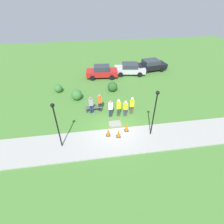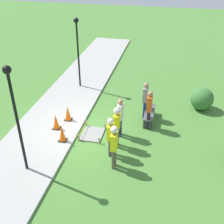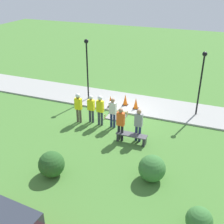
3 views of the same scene
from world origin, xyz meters
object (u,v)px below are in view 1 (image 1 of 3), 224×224
(traffic_cone_far_patch, at_px, (118,133))
(bystander_in_orange_shirt, at_px, (100,101))
(lamppost_far, at_px, (56,120))
(traffic_cone_near_patch, at_px, (108,132))
(bystander_in_gray_shirt, at_px, (110,108))
(traffic_cone_sidewalk_edge, at_px, (127,127))
(parked_car_black, at_px, (151,65))
(worker_assistant, at_px, (132,104))
(lamppost_near, at_px, (155,108))
(worker_supervisor, at_px, (125,107))
(parked_car_silver, at_px, (130,69))
(bystander_in_white_shirt, at_px, (91,104))
(parked_car_red, at_px, (102,72))
(worker_trainee, at_px, (119,106))
(park_bench, at_px, (94,108))

(traffic_cone_far_patch, relative_size, bystander_in_orange_shirt, 0.39)
(bystander_in_orange_shirt, height_order, lamppost_far, lamppost_far)
(traffic_cone_near_patch, height_order, bystander_in_gray_shirt, bystander_in_gray_shirt)
(traffic_cone_sidewalk_edge, relative_size, parked_car_black, 0.16)
(traffic_cone_far_patch, relative_size, traffic_cone_sidewalk_edge, 0.96)
(traffic_cone_near_patch, xyz_separation_m, worker_assistant, (2.62, 2.78, 0.65))
(lamppost_near, bearing_deg, worker_supervisor, 118.92)
(traffic_cone_near_patch, xyz_separation_m, lamppost_far, (-3.69, -0.61, 2.20))
(parked_car_silver, bearing_deg, bystander_in_white_shirt, -116.06)
(traffic_cone_far_patch, distance_m, bystander_in_gray_shirt, 2.93)
(bystander_in_orange_shirt, bearing_deg, parked_car_silver, 59.08)
(traffic_cone_far_patch, relative_size, worker_assistant, 0.40)
(parked_car_red, bearing_deg, parked_car_silver, 12.37)
(worker_trainee, relative_size, lamppost_far, 0.47)
(worker_trainee, bearing_deg, park_bench, 153.42)
(traffic_cone_far_patch, xyz_separation_m, parked_car_red, (-0.14, 11.67, 0.36))
(traffic_cone_near_patch, relative_size, traffic_cone_sidewalk_edge, 0.94)
(bystander_in_orange_shirt, bearing_deg, bystander_in_white_shirt, -162.41)
(traffic_cone_far_patch, bearing_deg, traffic_cone_near_patch, 161.49)
(worker_assistant, distance_m, bystander_in_orange_shirt, 3.09)
(parked_car_black, bearing_deg, worker_trainee, -132.68)
(traffic_cone_far_patch, height_order, parked_car_red, parked_car_red)
(traffic_cone_sidewalk_edge, xyz_separation_m, bystander_in_white_shirt, (-2.79, 3.13, 0.57))
(traffic_cone_near_patch, bearing_deg, lamppost_near, -5.57)
(park_bench, bearing_deg, worker_supervisor, -23.41)
(traffic_cone_far_patch, relative_size, parked_car_black, 0.16)
(lamppost_near, bearing_deg, traffic_cone_sidewalk_edge, 160.37)
(bystander_in_orange_shirt, bearing_deg, parked_car_black, 47.71)
(worker_supervisor, relative_size, lamppost_far, 0.44)
(worker_assistant, bearing_deg, lamppost_near, -73.95)
(park_bench, bearing_deg, worker_assistant, -15.19)
(traffic_cone_far_patch, distance_m, bystander_in_white_shirt, 4.27)
(worker_supervisor, relative_size, lamppost_near, 0.42)
(worker_assistant, xyz_separation_m, lamppost_far, (-6.31, -3.38, 1.55))
(traffic_cone_near_patch, bearing_deg, traffic_cone_far_patch, -18.51)
(bystander_in_gray_shirt, distance_m, lamppost_near, 4.51)
(traffic_cone_far_patch, height_order, bystander_in_gray_shirt, bystander_in_gray_shirt)
(traffic_cone_near_patch, relative_size, bystander_in_orange_shirt, 0.39)
(traffic_cone_sidewalk_edge, xyz_separation_m, worker_assistant, (1.01, 2.44, 0.63))
(traffic_cone_sidewalk_edge, distance_m, bystander_in_orange_shirt, 3.95)
(parked_car_red, relative_size, parked_car_silver, 0.95)
(parked_car_black, bearing_deg, traffic_cone_far_patch, -128.32)
(traffic_cone_near_patch, relative_size, bystander_in_white_shirt, 0.39)
(bystander_in_white_shirt, bearing_deg, bystander_in_orange_shirt, 17.59)
(traffic_cone_far_patch, bearing_deg, worker_assistant, 59.19)
(traffic_cone_far_patch, distance_m, worker_trainee, 3.00)
(bystander_in_white_shirt, bearing_deg, traffic_cone_sidewalk_edge, -48.31)
(parked_car_silver, bearing_deg, parked_car_black, 21.79)
(traffic_cone_sidewalk_edge, xyz_separation_m, park_bench, (-2.53, 3.40, -0.14))
(bystander_in_gray_shirt, height_order, parked_car_black, bystander_in_gray_shirt)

